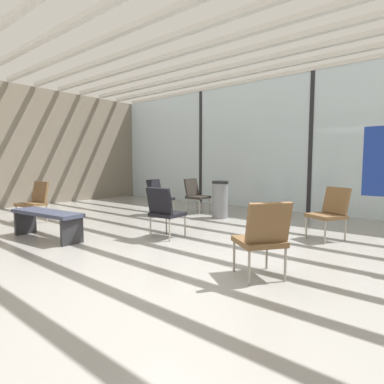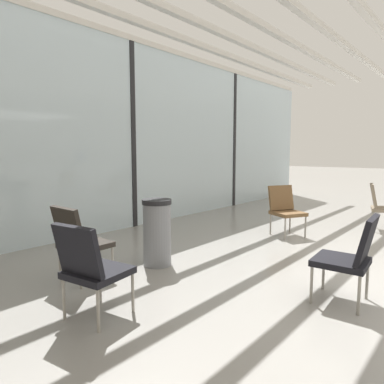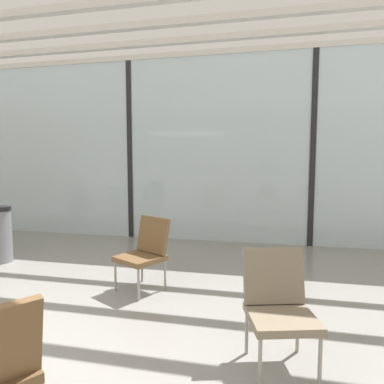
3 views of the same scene
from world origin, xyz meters
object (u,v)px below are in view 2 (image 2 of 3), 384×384
parked_airplane (17,130)px  lounge_chair_6 (79,238)px  lounge_chair_2 (381,204)px  lounge_chair_3 (285,207)px  trash_bin (157,232)px  lounge_chair_1 (352,254)px  lounge_chair_4 (90,265)px

parked_airplane → lounge_chair_6: size_ratio=15.09×
lounge_chair_2 → parked_airplane: bearing=87.1°
lounge_chair_3 → trash_bin: (-2.59, 0.54, -0.06)m
trash_bin → lounge_chair_2: bearing=-22.9°
lounge_chair_1 → lounge_chair_4: same height
lounge_chair_2 → trash_bin: size_ratio=1.01×
parked_airplane → lounge_chair_6: bearing=-108.8°
lounge_chair_3 → parked_airplane: bearing=122.5°
trash_bin → lounge_chair_6: bearing=164.3°
lounge_chair_1 → trash_bin: 2.28m
lounge_chair_1 → lounge_chair_3: size_ratio=1.00×
parked_airplane → lounge_chair_6: 8.90m
lounge_chair_6 → trash_bin: size_ratio=1.01×
lounge_chair_1 → lounge_chair_3: (2.17, 1.70, 0.00)m
lounge_chair_4 → lounge_chair_6: 0.99m
lounge_chair_6 → parked_airplane: bearing=-20.0°
parked_airplane → lounge_chair_2: (2.24, -10.28, -1.68)m
parked_airplane → lounge_chair_1: 11.01m
lounge_chair_2 → lounge_chair_6: size_ratio=1.00×
lounge_chair_6 → trash_bin: lounge_chair_6 is taller
lounge_chair_6 → trash_bin: (0.96, -0.27, -0.06)m
lounge_chair_3 → lounge_chair_6: bearing=-164.9°
lounge_chair_3 → lounge_chair_6: 3.63m
lounge_chair_2 → lounge_chair_3: same height
parked_airplane → trash_bin: 8.92m
lounge_chair_3 → lounge_chair_4: 3.97m
parked_airplane → trash_bin: size_ratio=15.27×
lounge_chair_1 → lounge_chair_2: size_ratio=1.00×
parked_airplane → lounge_chair_3: size_ratio=15.09×
trash_bin → lounge_chair_4: bearing=-155.7°
lounge_chair_1 → lounge_chair_6: bearing=-65.7°
lounge_chair_4 → trash_bin: (1.39, 0.63, -0.06)m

